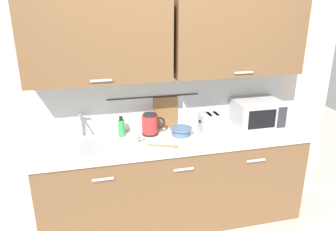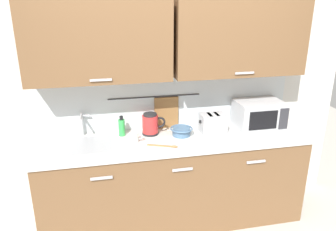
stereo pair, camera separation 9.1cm
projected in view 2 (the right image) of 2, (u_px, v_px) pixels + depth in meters
name	position (u px, v px, depth m)	size (l,w,h in m)	color
counter_unit	(173.00, 180.00, 3.23)	(2.53, 0.64, 0.90)	brown
back_wall_assembly	(169.00, 67.00, 3.09)	(3.70, 0.41, 2.50)	silver
sink_faucet	(82.00, 122.00, 3.08)	(0.09, 0.17, 0.22)	#B2B5BA
microwave	(259.00, 114.00, 3.31)	(0.46, 0.35, 0.27)	silver
electric_kettle	(151.00, 124.00, 3.15)	(0.23, 0.16, 0.21)	black
dish_soap_bottle	(122.00, 127.00, 3.12)	(0.06, 0.06, 0.20)	green
mug_near_sink	(134.00, 137.00, 2.99)	(0.12, 0.08, 0.09)	silver
mixing_bowl	(181.00, 131.00, 3.14)	(0.21, 0.21, 0.08)	#4C7093
toaster	(213.00, 123.00, 3.18)	(0.26, 0.17, 0.19)	#B7BABF
wooden_spoon	(166.00, 146.00, 2.91)	(0.27, 0.13, 0.01)	#9E7042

